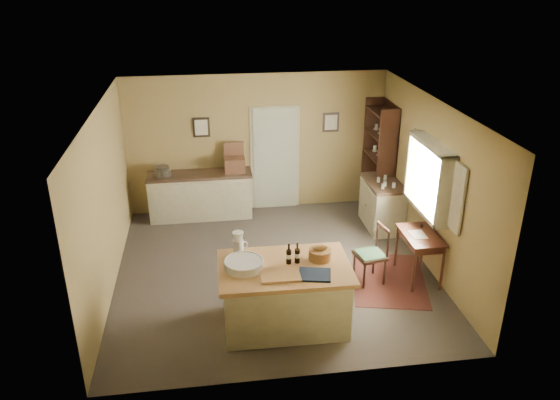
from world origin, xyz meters
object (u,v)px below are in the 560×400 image
Objects in this scene: desk_chair at (370,255)px; right_cabinet at (382,204)px; shelving_unit at (381,159)px; writing_desk at (420,240)px; work_island at (284,293)px; sideboard at (201,194)px.

right_cabinet is (0.78, 1.84, 0.00)m from desk_chair.
shelving_unit is (0.94, 2.54, 0.64)m from desk_chair.
work_island is at bearing -158.78° from writing_desk.
right_cabinet is 0.96m from shelving_unit.
desk_chair is at bearing 31.77° from work_island.
work_island is 3.54m from right_cabinet.
sideboard is 4.32m from writing_desk.
shelving_unit is (0.16, 2.55, 0.43)m from writing_desk.
right_cabinet is at bearing -15.10° from sideboard.
desk_chair is 2.00m from right_cabinet.
sideboard reaches higher than desk_chair.
sideboard reaches higher than right_cabinet.
work_island is 2.42m from writing_desk.
writing_desk is at bearing -39.51° from sideboard.
shelving_unit is at bearing 55.68° from work_island.
sideboard is 1.83× the size of right_cabinet.
sideboard is at bearing 164.90° from right_cabinet.
shelving_unit is at bearing 86.48° from writing_desk.
sideboard is at bearing 107.41° from work_island.
right_cabinet is at bearing -102.65° from shelving_unit.
sideboard is at bearing 140.49° from writing_desk.
shelving_unit is at bearing 59.16° from desk_chair.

